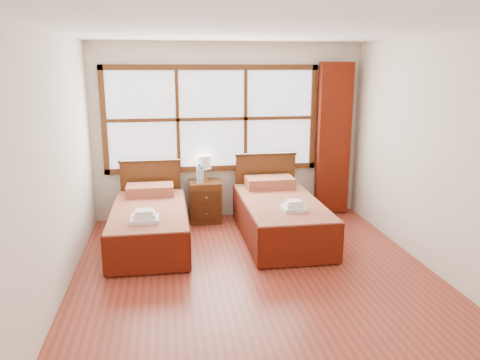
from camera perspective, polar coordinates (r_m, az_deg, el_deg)
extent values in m
plane|color=#943725|center=(5.25, 1.98, -11.72)|extent=(4.50, 4.50, 0.00)
plane|color=white|center=(4.76, 2.25, 17.86)|extent=(4.50, 4.50, 0.00)
plane|color=silver|center=(7.03, -1.42, 5.89)|extent=(4.00, 0.00, 4.00)
plane|color=silver|center=(4.87, -21.65, 1.43)|extent=(0.00, 4.50, 4.50)
plane|color=silver|center=(5.58, 22.75, 2.77)|extent=(0.00, 4.50, 4.50)
cube|color=white|center=(6.95, -3.46, 7.44)|extent=(3.00, 0.02, 1.40)
cube|color=#522A12|center=(7.05, -3.35, 1.44)|extent=(3.16, 0.06, 0.08)
cube|color=#522A12|center=(6.89, -3.53, 13.56)|extent=(3.16, 0.06, 0.08)
cube|color=#522A12|center=(6.95, -16.27, 6.93)|extent=(0.08, 0.06, 1.56)
cube|color=#522A12|center=(7.24, 8.89, 7.56)|extent=(0.08, 0.06, 1.56)
cube|color=#522A12|center=(6.90, -7.61, 7.30)|extent=(0.05, 0.05, 1.40)
cube|color=#522A12|center=(6.99, 0.67, 7.51)|extent=(0.05, 0.05, 1.40)
cube|color=#522A12|center=(6.93, -3.44, 7.43)|extent=(3.00, 0.05, 0.05)
cube|color=#66190A|center=(7.30, 11.33, 4.89)|extent=(0.50, 0.16, 2.30)
cube|color=#3B210C|center=(6.17, -10.91, -6.66)|extent=(0.83, 1.66, 0.27)
cube|color=maroon|center=(6.09, -11.01, -4.47)|extent=(0.93, 1.84, 0.23)
cube|color=#581509|center=(6.17, -15.30, -5.78)|extent=(0.03, 1.84, 0.46)
cube|color=#581509|center=(6.13, -6.58, -5.49)|extent=(0.03, 1.84, 0.46)
cube|color=#581509|center=(5.27, -11.25, -8.93)|extent=(0.93, 0.03, 0.46)
cube|color=maroon|center=(6.67, -10.91, -1.19)|extent=(0.65, 0.38, 0.14)
cube|color=#522A12|center=(7.04, -10.79, -1.40)|extent=(0.87, 0.06, 0.90)
cube|color=#3B210C|center=(6.93, -10.96, 2.27)|extent=(0.90, 0.08, 0.04)
cube|color=#3B210C|center=(6.33, 4.96, -5.84)|extent=(0.88, 1.75, 0.29)
cube|color=maroon|center=(6.25, 5.01, -3.57)|extent=(0.98, 1.94, 0.24)
cube|color=#581509|center=(6.20, 0.55, -5.05)|extent=(0.03, 1.94, 0.49)
cube|color=#581509|center=(6.42, 9.26, -4.54)|extent=(0.03, 1.94, 0.49)
cube|color=#581509|center=(5.41, 7.46, -8.00)|extent=(0.98, 0.03, 0.49)
cube|color=maroon|center=(6.86, 3.64, -0.28)|extent=(0.69, 0.40, 0.15)
cube|color=#522A12|center=(7.18, 3.09, -0.66)|extent=(0.92, 0.06, 0.95)
cube|color=#3B210C|center=(7.07, 3.14, 3.15)|extent=(0.95, 0.08, 0.04)
cube|color=#522A12|center=(6.96, -4.26, -2.62)|extent=(0.46, 0.41, 0.61)
cube|color=#3B210C|center=(6.79, -4.09, -4.11)|extent=(0.40, 0.02, 0.18)
cube|color=#3B210C|center=(6.72, -4.13, -2.13)|extent=(0.40, 0.02, 0.18)
sphere|color=olive|center=(6.77, -4.08, -4.16)|extent=(0.03, 0.03, 0.03)
sphere|color=olive|center=(6.70, -4.11, -2.17)|extent=(0.03, 0.03, 0.03)
cube|color=white|center=(5.57, -11.53, -4.70)|extent=(0.33, 0.29, 0.05)
cube|color=white|center=(5.56, -11.55, -4.22)|extent=(0.25, 0.22, 0.05)
cube|color=white|center=(5.55, -11.58, -3.79)|extent=(0.21, 0.17, 0.04)
cube|color=white|center=(5.83, 6.61, -3.43)|extent=(0.30, 0.27, 0.05)
cube|color=white|center=(5.81, 6.62, -3.02)|extent=(0.23, 0.20, 0.04)
cube|color=white|center=(5.80, 6.63, -2.66)|extent=(0.19, 0.16, 0.04)
cylinder|color=#BF873D|center=(6.90, -4.33, -0.03)|extent=(0.12, 0.12, 0.02)
cylinder|color=#BF873D|center=(6.88, -4.34, 0.72)|extent=(0.03, 0.03, 0.16)
cylinder|color=silver|center=(6.84, -4.37, 2.19)|extent=(0.20, 0.20, 0.20)
cylinder|color=#A6C2D6|center=(6.75, -4.73, 0.46)|extent=(0.06, 0.06, 0.21)
cylinder|color=#1761AC|center=(6.72, -4.75, 1.45)|extent=(0.03, 0.03, 0.03)
cylinder|color=#A6C2D6|center=(6.77, -5.02, 0.64)|extent=(0.07, 0.07, 0.24)
cylinder|color=#1761AC|center=(6.74, -5.04, 1.79)|extent=(0.04, 0.04, 0.03)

